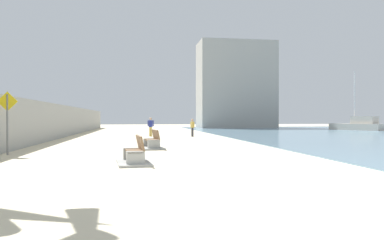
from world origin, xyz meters
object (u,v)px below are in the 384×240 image
object	(u,v)px
person_walking	(151,125)
bench_far	(152,144)
boat_nearest	(359,125)
bench_near	(134,157)
pedestrian_sign	(7,116)
person_standing	(192,126)

from	to	relation	value
person_walking	bench_far	bearing A→B (deg)	-91.82
person_walking	boat_nearest	world-z (taller)	boat_nearest
person_walking	bench_near	bearing A→B (deg)	-93.86
boat_nearest	pedestrian_sign	xyz separation A→B (m)	(-33.57, -25.83, 0.99)
bench_near	bench_far	size ratio (longest dim) A/B	0.99
bench_near	pedestrian_sign	xyz separation A→B (m)	(-5.42, 3.85, 1.46)
boat_nearest	person_walking	bearing A→B (deg)	-157.41
bench_near	boat_nearest	distance (m)	40.91
pedestrian_sign	boat_nearest	bearing A→B (deg)	37.58
bench_far	person_standing	size ratio (longest dim) A/B	1.47
bench_near	boat_nearest	xyz separation A→B (m)	(28.15, 29.69, 0.47)
bench_far	pedestrian_sign	bearing A→B (deg)	-160.51
person_walking	boat_nearest	xyz separation A→B (m)	(26.90, 11.19, -0.24)
bench_near	bench_far	distance (m)	6.13
bench_far	person_standing	xyz separation A→B (m)	(3.88, 11.43, 0.63)
person_walking	person_standing	xyz separation A→B (m)	(3.48, -0.99, -0.07)
bench_far	pedestrian_sign	size ratio (longest dim) A/B	0.82
person_walking	person_standing	distance (m)	3.62
bench_far	person_standing	bearing A→B (deg)	71.26
bench_far	bench_near	bearing A→B (deg)	-98.00
bench_far	pedestrian_sign	xyz separation A→B (m)	(-6.28, -2.22, 1.46)
bench_near	bench_far	xyz separation A→B (m)	(0.85, 6.07, 0.00)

